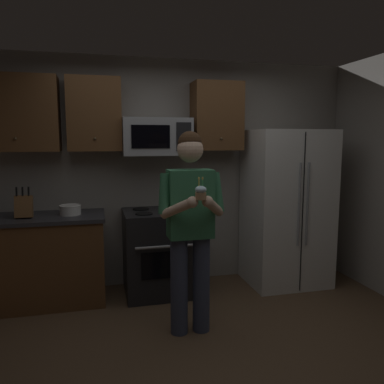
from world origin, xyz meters
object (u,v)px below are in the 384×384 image
bowl_large_white (70,210)px  cupcake (201,192)px  oven_range (160,252)px  person (191,222)px  microwave (156,137)px  refrigerator (287,208)px  knife_block (24,206)px

bowl_large_white → cupcake: cupcake is taller
oven_range → bowl_large_white: size_ratio=4.23×
person → microwave: bearing=96.3°
oven_range → refrigerator: refrigerator is taller
microwave → bowl_large_white: size_ratio=3.36×
oven_range → microwave: 1.26m
knife_block → person: size_ratio=0.18×
microwave → cupcake: (0.12, -1.41, -0.43)m
microwave → bowl_large_white: bearing=-173.9°
microwave → cupcake: bearing=-85.2°
microwave → person: size_ratio=0.42×
oven_range → microwave: (0.00, 0.12, 1.26)m
refrigerator → bowl_large_white: (-2.42, 0.06, 0.07)m
microwave → cupcake: size_ratio=4.26×
cupcake → knife_block: bearing=139.5°
person → knife_block: bearing=147.8°
oven_range → knife_block: size_ratio=2.91×
microwave → knife_block: 1.53m
refrigerator → microwave: bearing=174.0°
cupcake → microwave: bearing=94.8°
microwave → refrigerator: size_ratio=0.41×
person → oven_range: bearing=97.0°
cupcake → person: bearing=90.0°
oven_range → cupcake: cupcake is taller
knife_block → oven_range: bearing=1.2°
knife_block → person: person is taller
refrigerator → person: 1.66m
oven_range → cupcake: (0.12, -1.29, 0.83)m
oven_range → person: 1.10m
refrigerator → knife_block: 2.86m
microwave → refrigerator: 1.72m
knife_block → bowl_large_white: bearing=6.5°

